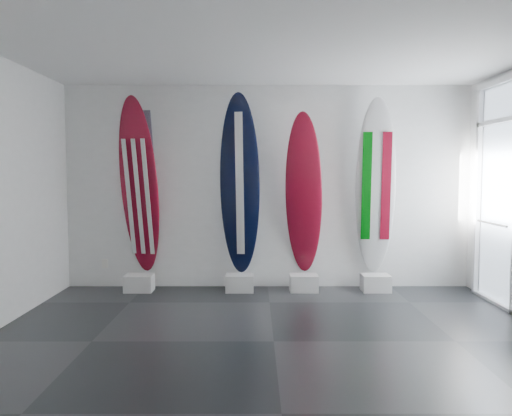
{
  "coord_description": "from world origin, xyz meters",
  "views": [
    {
      "loc": [
        -0.19,
        -5.02,
        1.71
      ],
      "look_at": [
        -0.18,
        1.4,
        1.26
      ],
      "focal_mm": 35.41,
      "sensor_mm": 36.0,
      "label": 1
    }
  ],
  "objects_px": {
    "surfboard_usa": "(139,186)",
    "surfboard_swiss": "(304,194)",
    "surfboard_navy": "(240,184)",
    "surfboard_italy": "(376,187)"
  },
  "relations": [
    {
      "from": "surfboard_italy",
      "to": "surfboard_swiss",
      "type": "bearing_deg",
      "value": -175.19
    },
    {
      "from": "surfboard_navy",
      "to": "surfboard_italy",
      "type": "relative_size",
      "value": 1.02
    },
    {
      "from": "surfboard_navy",
      "to": "surfboard_italy",
      "type": "bearing_deg",
      "value": 12.4
    },
    {
      "from": "surfboard_usa",
      "to": "surfboard_swiss",
      "type": "relative_size",
      "value": 1.09
    },
    {
      "from": "surfboard_swiss",
      "to": "surfboard_usa",
      "type": "bearing_deg",
      "value": -167.84
    },
    {
      "from": "surfboard_usa",
      "to": "surfboard_italy",
      "type": "relative_size",
      "value": 1.01
    },
    {
      "from": "surfboard_navy",
      "to": "surfboard_italy",
      "type": "height_order",
      "value": "surfboard_navy"
    },
    {
      "from": "surfboard_swiss",
      "to": "surfboard_italy",
      "type": "xyz_separation_m",
      "value": [
        1.04,
        0.0,
        0.11
      ]
    },
    {
      "from": "surfboard_usa",
      "to": "surfboard_navy",
      "type": "xyz_separation_m",
      "value": [
        1.46,
        0.0,
        0.03
      ]
    },
    {
      "from": "surfboard_navy",
      "to": "surfboard_swiss",
      "type": "height_order",
      "value": "surfboard_navy"
    }
  ]
}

